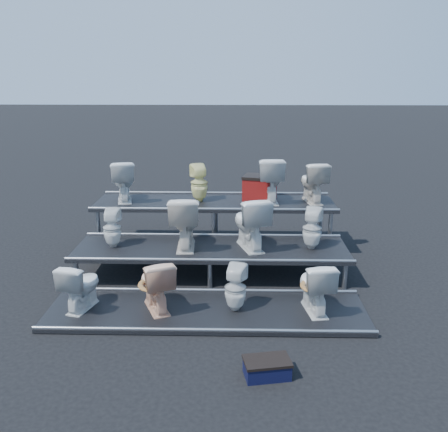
{
  "coord_description": "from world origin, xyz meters",
  "views": [
    {
      "loc": [
        0.38,
        -7.27,
        3.1
      ],
      "look_at": [
        0.19,
        0.1,
        0.94
      ],
      "focal_mm": 40.0,
      "sensor_mm": 36.0,
      "label": 1
    }
  ],
  "objects_px": {
    "toilet_2": "(235,288)",
    "toilet_6": "(250,222)",
    "toilet_5": "(185,222)",
    "toilet_9": "(199,183)",
    "toilet_7": "(312,228)",
    "toilet_8": "(123,181)",
    "step_stool": "(267,369)",
    "toilet_4": "(112,228)",
    "toilet_11": "(313,182)",
    "toilet_3": "(315,286)",
    "toilet_1": "(156,284)",
    "toilet_0": "(81,285)",
    "red_crate": "(260,189)",
    "toilet_10": "(270,180)"
  },
  "relations": [
    {
      "from": "toilet_1",
      "to": "step_stool",
      "type": "relative_size",
      "value": 1.53
    },
    {
      "from": "toilet_5",
      "to": "step_stool",
      "type": "xyz_separation_m",
      "value": [
        1.12,
        -2.7,
        -0.79
      ]
    },
    {
      "from": "step_stool",
      "to": "toilet_4",
      "type": "bearing_deg",
      "value": 119.14
    },
    {
      "from": "toilet_0",
      "to": "toilet_7",
      "type": "bearing_deg",
      "value": -142.24
    },
    {
      "from": "toilet_9",
      "to": "toilet_11",
      "type": "bearing_deg",
      "value": 161.34
    },
    {
      "from": "toilet_2",
      "to": "toilet_4",
      "type": "relative_size",
      "value": 1.03
    },
    {
      "from": "toilet_0",
      "to": "toilet_7",
      "type": "xyz_separation_m",
      "value": [
        3.2,
        1.3,
        0.4
      ]
    },
    {
      "from": "toilet_5",
      "to": "toilet_9",
      "type": "xyz_separation_m",
      "value": [
        0.13,
        1.3,
        0.32
      ]
    },
    {
      "from": "toilet_10",
      "to": "toilet_11",
      "type": "distance_m",
      "value": 0.75
    },
    {
      "from": "toilet_3",
      "to": "red_crate",
      "type": "xyz_separation_m",
      "value": [
        -0.61,
        2.72,
        0.65
      ]
    },
    {
      "from": "toilet_6",
      "to": "step_stool",
      "type": "relative_size",
      "value": 1.75
    },
    {
      "from": "toilet_10",
      "to": "toilet_7",
      "type": "bearing_deg",
      "value": 110.97
    },
    {
      "from": "toilet_3",
      "to": "toilet_10",
      "type": "relative_size",
      "value": 0.88
    },
    {
      "from": "toilet_0",
      "to": "toilet_11",
      "type": "bearing_deg",
      "value": -126.73
    },
    {
      "from": "toilet_8",
      "to": "red_crate",
      "type": "bearing_deg",
      "value": 170.45
    },
    {
      "from": "toilet_5",
      "to": "red_crate",
      "type": "distance_m",
      "value": 1.87
    },
    {
      "from": "toilet_4",
      "to": "step_stool",
      "type": "relative_size",
      "value": 1.3
    },
    {
      "from": "toilet_6",
      "to": "toilet_4",
      "type": "bearing_deg",
      "value": -17.7
    },
    {
      "from": "toilet_1",
      "to": "toilet_11",
      "type": "xyz_separation_m",
      "value": [
        2.39,
        2.6,
        0.8
      ]
    },
    {
      "from": "toilet_2",
      "to": "step_stool",
      "type": "xyz_separation_m",
      "value": [
        0.34,
        -1.4,
        -0.29
      ]
    },
    {
      "from": "toilet_7",
      "to": "toilet_10",
      "type": "distance_m",
      "value": 1.5
    },
    {
      "from": "toilet_6",
      "to": "toilet_11",
      "type": "distance_m",
      "value": 1.75
    },
    {
      "from": "step_stool",
      "to": "toilet_9",
      "type": "bearing_deg",
      "value": 93.25
    },
    {
      "from": "toilet_1",
      "to": "toilet_4",
      "type": "height_order",
      "value": "toilet_4"
    },
    {
      "from": "toilet_3",
      "to": "toilet_9",
      "type": "height_order",
      "value": "toilet_9"
    },
    {
      "from": "toilet_7",
      "to": "toilet_6",
      "type": "bearing_deg",
      "value": 18.46
    },
    {
      "from": "toilet_2",
      "to": "step_stool",
      "type": "distance_m",
      "value": 1.47
    },
    {
      "from": "toilet_11",
      "to": "red_crate",
      "type": "xyz_separation_m",
      "value": [
        -0.92,
        0.12,
        -0.16
      ]
    },
    {
      "from": "toilet_2",
      "to": "step_stool",
      "type": "bearing_deg",
      "value": 119.88
    },
    {
      "from": "toilet_2",
      "to": "toilet_9",
      "type": "bearing_deg",
      "value": -59.56
    },
    {
      "from": "toilet_7",
      "to": "toilet_5",
      "type": "bearing_deg",
      "value": 18.46
    },
    {
      "from": "toilet_6",
      "to": "toilet_9",
      "type": "xyz_separation_m",
      "value": [
        -0.87,
        1.3,
        0.32
      ]
    },
    {
      "from": "toilet_4",
      "to": "toilet_11",
      "type": "bearing_deg",
      "value": -157.6
    },
    {
      "from": "toilet_6",
      "to": "red_crate",
      "type": "height_order",
      "value": "toilet_6"
    },
    {
      "from": "toilet_0",
      "to": "toilet_3",
      "type": "bearing_deg",
      "value": -164.36
    },
    {
      "from": "toilet_4",
      "to": "toilet_5",
      "type": "relative_size",
      "value": 0.73
    },
    {
      "from": "toilet_2",
      "to": "toilet_8",
      "type": "bearing_deg",
      "value": -36.14
    },
    {
      "from": "toilet_2",
      "to": "toilet_6",
      "type": "bearing_deg",
      "value": -83.05
    },
    {
      "from": "toilet_7",
      "to": "toilet_8",
      "type": "bearing_deg",
      "value": -3.9
    },
    {
      "from": "toilet_11",
      "to": "step_stool",
      "type": "height_order",
      "value": "toilet_11"
    },
    {
      "from": "toilet_3",
      "to": "toilet_8",
      "type": "xyz_separation_m",
      "value": [
        -3.03,
        2.6,
        0.81
      ]
    },
    {
      "from": "toilet_4",
      "to": "toilet_8",
      "type": "distance_m",
      "value": 1.38
    },
    {
      "from": "toilet_3",
      "to": "toilet_1",
      "type": "bearing_deg",
      "value": -8.5
    },
    {
      "from": "toilet_9",
      "to": "red_crate",
      "type": "bearing_deg",
      "value": 167.59
    },
    {
      "from": "toilet_2",
      "to": "toilet_0",
      "type": "bearing_deg",
      "value": 16.36
    },
    {
      "from": "step_stool",
      "to": "toilet_0",
      "type": "bearing_deg",
      "value": 138.81
    },
    {
      "from": "toilet_6",
      "to": "toilet_7",
      "type": "bearing_deg",
      "value": 162.3
    },
    {
      "from": "toilet_1",
      "to": "toilet_10",
      "type": "height_order",
      "value": "toilet_10"
    },
    {
      "from": "toilet_3",
      "to": "toilet_9",
      "type": "relative_size",
      "value": 1.07
    },
    {
      "from": "toilet_8",
      "to": "toilet_11",
      "type": "distance_m",
      "value": 3.34
    }
  ]
}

